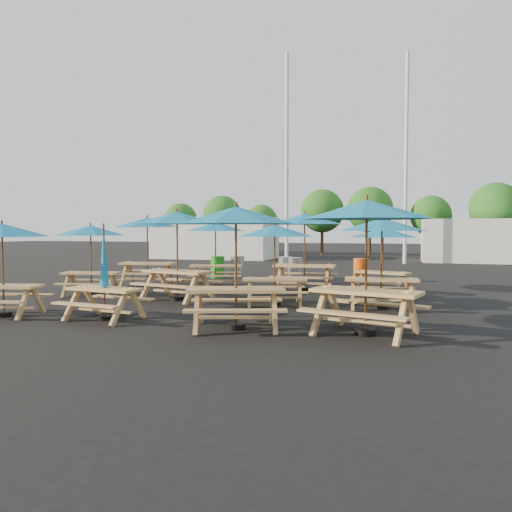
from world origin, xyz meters
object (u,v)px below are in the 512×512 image
(picnic_unit_2, at_px, (147,226))
(picnic_unit_7, at_px, (275,235))
(picnic_unit_4, at_px, (177,222))
(picnic_unit_8, at_px, (305,223))
(picnic_unit_1, at_px, (91,234))
(picnic_unit_0, at_px, (2,235))
(picnic_unit_5, at_px, (215,230))
(picnic_unit_11, at_px, (383,236))
(picnic_unit_10, at_px, (382,229))
(waste_bin_3, at_px, (295,269))
(picnic_unit_9, at_px, (367,216))
(waste_bin_2, at_px, (285,268))
(waste_bin_0, at_px, (218,267))
(picnic_unit_3, at_px, (104,280))
(picnic_unit_6, at_px, (236,221))
(waste_bin_4, at_px, (361,270))
(waste_bin_1, at_px, (238,267))

(picnic_unit_2, distance_m, picnic_unit_7, 6.28)
(picnic_unit_4, relative_size, picnic_unit_8, 1.13)
(picnic_unit_1, xyz_separation_m, picnic_unit_8, (5.76, 3.08, 0.34))
(picnic_unit_0, relative_size, picnic_unit_2, 0.90)
(picnic_unit_5, xyz_separation_m, picnic_unit_11, (5.52, -0.21, -0.18))
(picnic_unit_8, bearing_deg, picnic_unit_11, -5.09)
(picnic_unit_10, height_order, waste_bin_3, picnic_unit_10)
(picnic_unit_5, height_order, picnic_unit_7, picnic_unit_5)
(picnic_unit_1, relative_size, picnic_unit_8, 0.97)
(picnic_unit_2, xyz_separation_m, picnic_unit_9, (7.98, -6.17, 0.10))
(waste_bin_2, relative_size, waste_bin_3, 1.00)
(picnic_unit_5, xyz_separation_m, waste_bin_0, (-1.14, 3.07, -1.51))
(waste_bin_0, height_order, waste_bin_2, same)
(picnic_unit_3, bearing_deg, picnic_unit_2, 118.52)
(picnic_unit_1, bearing_deg, picnic_unit_8, 14.03)
(picnic_unit_5, height_order, picnic_unit_6, picnic_unit_6)
(picnic_unit_10, distance_m, waste_bin_0, 9.29)
(picnic_unit_8, distance_m, waste_bin_0, 5.55)
(picnic_unit_10, relative_size, picnic_unit_11, 0.95)
(picnic_unit_3, height_order, picnic_unit_4, picnic_unit_4)
(picnic_unit_1, height_order, picnic_unit_3, picnic_unit_1)
(picnic_unit_1, relative_size, picnic_unit_6, 0.83)
(picnic_unit_7, distance_m, waste_bin_0, 7.76)
(picnic_unit_2, xyz_separation_m, picnic_unit_8, (5.55, 0.14, 0.08))
(picnic_unit_3, relative_size, picnic_unit_11, 0.84)
(picnic_unit_3, bearing_deg, picnic_unit_8, 71.14)
(picnic_unit_11, height_order, waste_bin_4, picnic_unit_11)
(picnic_unit_10, distance_m, waste_bin_4, 6.47)
(picnic_unit_5, bearing_deg, picnic_unit_10, -47.92)
(picnic_unit_8, height_order, picnic_unit_9, picnic_unit_9)
(picnic_unit_3, bearing_deg, picnic_unit_9, 7.66)
(waste_bin_0, relative_size, waste_bin_2, 1.00)
(picnic_unit_6, bearing_deg, waste_bin_3, 77.53)
(picnic_unit_1, xyz_separation_m, picnic_unit_9, (8.19, -3.23, 0.37))
(picnic_unit_4, relative_size, picnic_unit_6, 0.97)
(picnic_unit_9, height_order, waste_bin_0, picnic_unit_9)
(picnic_unit_1, relative_size, picnic_unit_11, 0.98)
(picnic_unit_4, bearing_deg, picnic_unit_3, -80.27)
(picnic_unit_3, xyz_separation_m, waste_bin_3, (2.09, 9.44, -0.41))
(waste_bin_1, bearing_deg, picnic_unit_4, -85.18)
(picnic_unit_5, relative_size, waste_bin_1, 3.06)
(picnic_unit_3, relative_size, picnic_unit_9, 0.71)
(picnic_unit_1, height_order, waste_bin_0, picnic_unit_1)
(picnic_unit_1, distance_m, picnic_unit_4, 2.86)
(picnic_unit_0, bearing_deg, picnic_unit_10, 12.75)
(picnic_unit_4, height_order, waste_bin_3, picnic_unit_4)
(picnic_unit_1, xyz_separation_m, picnic_unit_5, (2.67, 3.17, 0.12))
(picnic_unit_1, distance_m, picnic_unit_8, 6.54)
(picnic_unit_2, bearing_deg, picnic_unit_7, -38.98)
(waste_bin_0, relative_size, waste_bin_1, 1.00)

